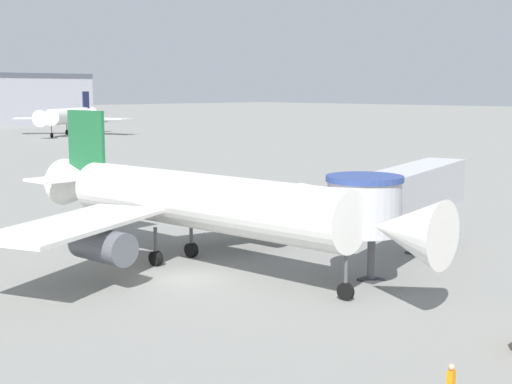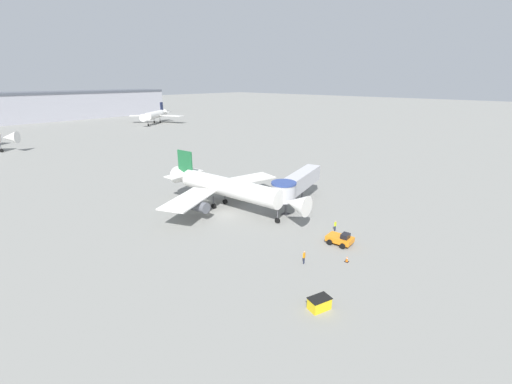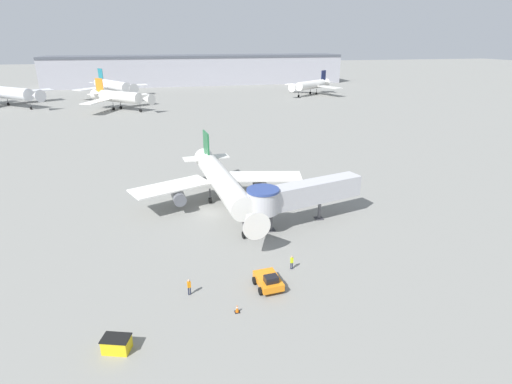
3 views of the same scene
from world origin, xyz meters
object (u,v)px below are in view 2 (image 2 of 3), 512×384
jet_bridge (295,184)px  pushback_tug_orange (340,239)px  main_airplane (227,188)px  traffic_cone_apron_front (347,259)px  background_jet_navy_tail (155,115)px  ground_crew_wing_walker (304,256)px  ground_crew_marshaller (335,225)px  traffic_cone_starboard_wing (269,194)px  service_container_yellow (319,303)px

jet_bridge → pushback_tug_orange: (-7.42, -13.25, -3.50)m
main_airplane → traffic_cone_apron_front: bearing=-101.1°
background_jet_navy_tail → ground_crew_wing_walker: bearing=-62.0°
main_airplane → ground_crew_marshaller: bearing=-81.6°
traffic_cone_apron_front → ground_crew_wing_walker: ground_crew_wing_walker is taller
jet_bridge → background_jet_navy_tail: bearing=53.8°
traffic_cone_apron_front → ground_crew_marshaller: size_ratio=0.49×
main_airplane → traffic_cone_starboard_wing: bearing=-9.9°
ground_crew_wing_walker → background_jet_navy_tail: bearing=55.4°
main_airplane → pushback_tug_orange: 21.79m
jet_bridge → traffic_cone_starboard_wing: 8.58m
ground_crew_marshaller → background_jet_navy_tail: background_jet_navy_tail is taller
pushback_tug_orange → ground_crew_wing_walker: pushback_tug_orange is taller
traffic_cone_apron_front → ground_crew_marshaller: bearing=39.2°
background_jet_navy_tail → ground_crew_marshaller: bearing=-58.4°
main_airplane → ground_crew_marshaller: main_airplane is taller
service_container_yellow → traffic_cone_starboard_wing: size_ratio=4.03×
pushback_tug_orange → service_container_yellow: bearing=-163.2°
pushback_tug_orange → traffic_cone_apron_front: pushback_tug_orange is taller
pushback_tug_orange → traffic_cone_apron_front: bearing=-145.8°
ground_crew_wing_walker → traffic_cone_apron_front: bearing=-52.1°
service_container_yellow → ground_crew_wing_walker: 8.77m
ground_crew_wing_walker → background_jet_navy_tail: size_ratio=0.07×
jet_bridge → ground_crew_wing_walker: size_ratio=9.72×
main_airplane → service_container_yellow: bearing=-120.4°
main_airplane → jet_bridge: size_ratio=1.74×
traffic_cone_apron_front → ground_crew_marshaller: (7.09, 5.79, 0.56)m
traffic_cone_starboard_wing → background_jet_navy_tail: (47.82, 116.86, 4.11)m
service_container_yellow → ground_crew_marshaller: size_ratio=1.56×
traffic_cone_starboard_wing → ground_crew_marshaller: bearing=-107.5°
traffic_cone_apron_front → traffic_cone_starboard_wing: 26.97m
main_airplane → traffic_cone_apron_front: (-2.57, -24.60, -3.46)m
ground_crew_marshaller → service_container_yellow: bearing=-151.1°
ground_crew_marshaller → ground_crew_wing_walker: (-11.09, -2.10, 0.06)m
traffic_cone_apron_front → traffic_cone_starboard_wing: traffic_cone_apron_front is taller
service_container_yellow → ground_crew_marshaller: (17.31, 8.28, 0.30)m
pushback_tug_orange → main_airplane: bearing=88.4°
jet_bridge → pushback_tug_orange: jet_bridge is taller
main_airplane → jet_bridge: main_airplane is taller
traffic_cone_starboard_wing → ground_crew_wing_walker: size_ratio=0.37×
jet_bridge → traffic_cone_starboard_wing: bearing=63.7°
main_airplane → background_jet_navy_tail: size_ratio=1.16×
pushback_tug_orange → ground_crew_marshaller: size_ratio=2.23×
traffic_cone_starboard_wing → traffic_cone_apron_front: bearing=-118.2°
service_container_yellow → background_jet_navy_tail: 159.70m
main_airplane → service_container_yellow: 30.12m
main_airplane → traffic_cone_starboard_wing: 10.83m
ground_crew_wing_walker → background_jet_navy_tail: (64.58, 136.93, 3.41)m
main_airplane → traffic_cone_apron_front: 24.98m
service_container_yellow → ground_crew_wing_walker: ground_crew_wing_walker is taller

